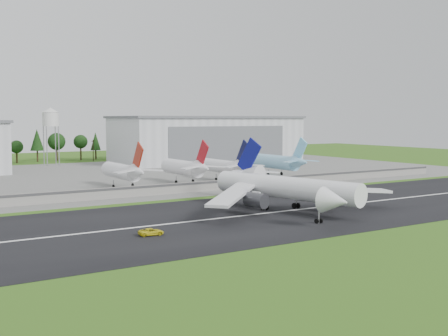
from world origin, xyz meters
TOP-DOWN VIEW (x-y plane):
  - ground at (0.00, 0.00)m, footprint 600.00×600.00m
  - runway at (0.00, 10.00)m, footprint 320.00×60.00m
  - runway_centerline at (0.00, 10.00)m, footprint 220.00×1.00m
  - apron at (0.00, 120.00)m, footprint 320.00×150.00m
  - blast_fence at (0.00, 54.99)m, footprint 240.00×0.61m
  - hangar_east at (75.00, 164.92)m, footprint 102.00×47.00m
  - water_tower at (-5.00, 185.00)m, footprint 8.40×8.40m
  - utility_poles at (0.00, 200.00)m, footprint 230.00×3.00m
  - treeline at (0.00, 215.00)m, footprint 320.00×16.00m
  - main_airliner at (7.74, 9.58)m, footprint 55.72×58.70m
  - ground_vehicle at (-34.23, 0.73)m, footprint 5.46×2.90m
  - parked_jet_red_a at (-9.31, 76.53)m, footprint 7.36×31.29m
  - parked_jet_red_b at (14.66, 76.55)m, footprint 7.36×31.29m
  - parked_jet_navy at (31.66, 76.50)m, footprint 7.36×31.29m
  - parked_jet_skyblue at (59.88, 81.57)m, footprint 7.36×37.29m

SIDE VIEW (x-z plane):
  - ground at x=0.00m, z-range 0.00..0.00m
  - utility_poles at x=0.00m, z-range -6.00..6.00m
  - treeline at x=0.00m, z-range -11.00..11.00m
  - runway at x=0.00m, z-range 0.00..0.10m
  - apron at x=0.00m, z-range 0.00..0.10m
  - runway_centerline at x=0.00m, z-range 0.10..0.12m
  - ground_vehicle at x=-34.23m, z-range 0.10..1.56m
  - blast_fence at x=0.00m, z-range 0.06..3.56m
  - main_airliner at x=7.74m, z-range -4.19..13.98m
  - parked_jet_navy at x=31.66m, z-range -2.31..14.04m
  - parked_jet_red_a at x=-9.31m, z-range -2.26..14.21m
  - parked_jet_red_b at x=14.66m, z-range -2.20..14.40m
  - parked_jet_skyblue at x=59.88m, z-range -2.20..14.51m
  - hangar_east at x=75.00m, z-range 0.03..25.23m
  - water_tower at x=-5.00m, z-range 9.85..39.25m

